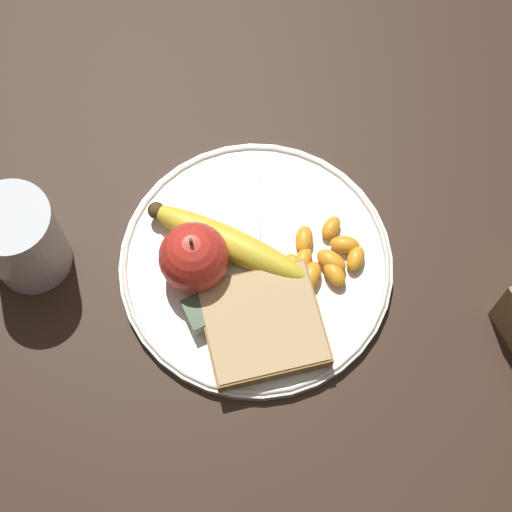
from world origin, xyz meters
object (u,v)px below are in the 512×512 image
object	(u,v)px
juice_glass	(23,240)
fork	(255,247)
bread_slice	(263,325)
jam_packet	(207,310)
banana	(226,242)
plate	(256,265)
apple	(194,257)

from	to	relation	value
juice_glass	fork	bearing A→B (deg)	-23.29
bread_slice	jam_packet	xyz separation A→B (m)	(-0.05, 0.04, -0.00)
banana	fork	bearing A→B (deg)	-23.03
plate	jam_packet	distance (m)	0.08
juice_glass	banana	xyz separation A→B (m)	(0.19, -0.08, -0.02)
juice_glass	banana	size ratio (longest dim) A/B	0.65
fork	juice_glass	bearing A→B (deg)	-88.90
juice_glass	banana	bearing A→B (deg)	-23.33
juice_glass	bread_slice	world-z (taller)	juice_glass
apple	juice_glass	bearing A→B (deg)	148.89
bread_slice	fork	world-z (taller)	bread_slice
apple	jam_packet	xyz separation A→B (m)	(-0.01, -0.05, -0.03)
banana	jam_packet	world-z (taller)	banana
banana	bread_slice	bearing A→B (deg)	-92.03
juice_glass	banana	distance (m)	0.21
plate	fork	bearing A→B (deg)	68.20
juice_glass	apple	world-z (taller)	juice_glass
bread_slice	apple	bearing A→B (deg)	112.53
juice_glass	bread_slice	size ratio (longest dim) A/B	0.78
fork	plate	bearing A→B (deg)	2.59
fork	jam_packet	distance (m)	0.09
juice_glass	banana	world-z (taller)	juice_glass
banana	jam_packet	distance (m)	0.08
fork	bread_slice	bearing A→B (deg)	4.13
juice_glass	bread_slice	distance (m)	0.26
banana	bread_slice	distance (m)	0.10
juice_glass	jam_packet	xyz separation A→B (m)	(0.14, -0.14, -0.03)
apple	fork	size ratio (longest dim) A/B	0.52
jam_packet	fork	bearing A→B (deg)	31.23
apple	bread_slice	world-z (taller)	apple
bread_slice	fork	size ratio (longest dim) A/B	0.88
juice_glass	fork	distance (m)	0.24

